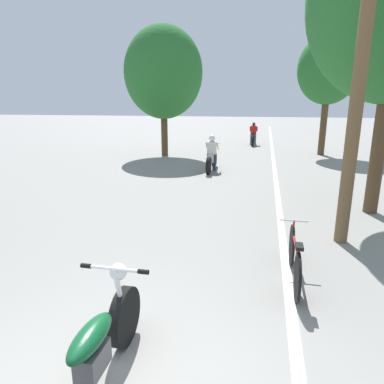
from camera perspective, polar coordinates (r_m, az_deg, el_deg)
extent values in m
cube|color=white|center=(14.58, 13.55, 4.12)|extent=(0.14, 48.00, 0.01)
cylinder|color=brown|center=(6.81, 26.33, 18.22)|extent=(0.24, 0.24, 6.38)
cylinder|color=#513A23|center=(9.11, 28.80, 7.66)|extent=(0.32, 0.32, 3.53)
cylinder|color=#513A23|center=(18.48, 21.08, 10.76)|extent=(0.32, 0.32, 3.21)
ellipsoid|color=#286B2D|center=(18.52, 21.84, 18.55)|extent=(2.91, 2.62, 3.35)
cylinder|color=#513A23|center=(17.17, -4.63, 10.67)|extent=(0.32, 0.32, 2.75)
ellipsoid|color=#286B2D|center=(17.17, -4.82, 19.22)|extent=(3.74, 3.36, 4.30)
cylinder|color=black|center=(4.08, -11.16, -19.67)|extent=(0.12, 0.65, 0.65)
ellipsoid|color=#0C4723|center=(3.38, -16.56, -22.15)|extent=(0.24, 0.69, 0.19)
cube|color=#4C4C51|center=(3.53, -16.24, -25.26)|extent=(0.20, 0.36, 0.24)
cylinder|color=silver|center=(3.83, -11.96, -16.25)|extent=(0.06, 0.23, 0.68)
cylinder|color=silver|center=(3.59, -12.84, -12.37)|extent=(0.61, 0.04, 0.04)
cylinder|color=black|center=(3.73, -17.23, -11.67)|extent=(0.11, 0.05, 0.05)
cylinder|color=black|center=(3.49, -8.12, -13.03)|extent=(0.11, 0.05, 0.05)
sphere|color=silver|center=(3.70, -12.18, -12.87)|extent=(0.18, 0.18, 0.18)
cylinder|color=black|center=(14.09, 3.74, 5.45)|extent=(0.12, 0.64, 0.64)
cylinder|color=black|center=(12.65, 2.77, 4.39)|extent=(0.12, 0.64, 0.64)
cube|color=silver|center=(13.34, 3.29, 5.71)|extent=(0.20, 0.95, 0.28)
cylinder|color=silver|center=(13.90, 3.73, 8.12)|extent=(0.50, 0.03, 0.03)
cylinder|color=#282D3D|center=(13.34, 2.69, 4.93)|extent=(0.11, 0.11, 0.64)
cylinder|color=#282D3D|center=(13.30, 3.80, 4.89)|extent=(0.11, 0.11, 0.64)
cube|color=silver|center=(13.26, 3.30, 7.35)|extent=(0.34, 0.27, 0.52)
cylinder|color=silver|center=(13.44, 2.56, 7.68)|extent=(0.08, 0.41, 0.32)
cylinder|color=silver|center=(13.39, 4.27, 7.62)|extent=(0.08, 0.41, 0.32)
sphere|color=white|center=(13.26, 3.36, 8.96)|extent=(0.24, 0.24, 0.24)
cylinder|color=black|center=(22.39, 10.22, 8.77)|extent=(0.12, 0.66, 0.66)
cylinder|color=black|center=(21.03, 10.08, 8.39)|extent=(0.12, 0.66, 0.66)
cube|color=#0C4723|center=(21.69, 10.17, 9.06)|extent=(0.20, 0.88, 0.28)
cylinder|color=silver|center=(22.24, 10.29, 10.48)|extent=(0.50, 0.03, 0.03)
cylinder|color=slate|center=(21.67, 9.80, 8.58)|extent=(0.11, 0.11, 0.65)
cylinder|color=slate|center=(21.66, 10.49, 8.54)|extent=(0.11, 0.11, 0.65)
cube|color=red|center=(21.64, 10.22, 10.12)|extent=(0.34, 0.27, 0.55)
cylinder|color=red|center=(21.80, 9.71, 10.32)|extent=(0.08, 0.44, 0.34)
cylinder|color=red|center=(21.79, 10.77, 10.27)|extent=(0.08, 0.44, 0.34)
sphere|color=#2D333D|center=(21.65, 10.27, 11.10)|extent=(0.20, 0.20, 0.20)
cylinder|color=black|center=(5.89, 16.30, -8.52)|extent=(0.04, 0.68, 0.68)
cylinder|color=black|center=(4.92, 17.16, -13.43)|extent=(0.04, 0.68, 0.68)
cylinder|color=#B21E1E|center=(5.30, 16.88, -8.42)|extent=(0.04, 0.86, 0.04)
cylinder|color=#B21E1E|center=(4.90, 17.27, -10.88)|extent=(0.03, 0.03, 0.41)
cube|color=black|center=(4.82, 17.46, -8.67)|extent=(0.10, 0.20, 0.05)
cylinder|color=#B21E1E|center=(5.76, 16.49, -6.69)|extent=(0.03, 0.03, 0.44)
cylinder|color=silver|center=(5.68, 16.66, -4.60)|extent=(0.44, 0.03, 0.03)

